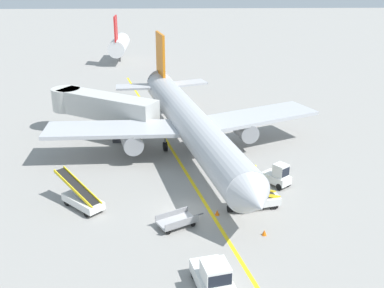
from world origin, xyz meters
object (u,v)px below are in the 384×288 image
baggage_tug_near_wing (278,176)px  safety_cone_nose_left (217,212)px  jet_bridge (97,105)px  ground_crew_marshaller (255,173)px  ground_crew_wing_walker (244,177)px  safety_cone_nose_right (264,232)px  pushback_tug (213,277)px  belt_loader_forward_hold (82,199)px  belt_loader_aft_hold (255,199)px  airliner (190,122)px  baggage_cart_loaded (177,221)px

baggage_tug_near_wing → safety_cone_nose_left: (-5.65, -4.91, -0.71)m
jet_bridge → ground_crew_marshaller: jet_bridge is taller
ground_crew_wing_walker → safety_cone_nose_right: (0.45, -7.70, -0.69)m
pushback_tug → baggage_tug_near_wing: bearing=64.5°
safety_cone_nose_right → safety_cone_nose_left: bearing=137.1°
baggage_tug_near_wing → ground_crew_marshaller: 2.01m
belt_loader_forward_hold → safety_cone_nose_right: belt_loader_forward_hold is taller
pushback_tug → jet_bridge: bearing=112.2°
baggage_tug_near_wing → pushback_tug: bearing=-115.5°
baggage_tug_near_wing → safety_cone_nose_right: baggage_tug_near_wing is taller
belt_loader_forward_hold → safety_cone_nose_left: belt_loader_forward_hold is taller
pushback_tug → belt_loader_aft_hold: bearing=68.2°
safety_cone_nose_left → jet_bridge: bearing=123.8°
pushback_tug → safety_cone_nose_right: 7.29m
belt_loader_forward_hold → airliner: bearing=50.4°
jet_bridge → safety_cone_nose_right: jet_bridge is taller
baggage_cart_loaded → ground_crew_wing_walker: 8.62m
pushback_tug → safety_cone_nose_left: bearing=83.9°
belt_loader_aft_hold → ground_crew_wing_walker: size_ratio=3.04×
safety_cone_nose_left → safety_cone_nose_right: 4.32m
ground_crew_marshaller → belt_loader_forward_hold: bearing=-164.3°
ground_crew_wing_walker → baggage_cart_loaded: bearing=-132.6°
baggage_cart_loaded → ground_crew_wing_walker: (5.83, 6.34, 0.44)m
belt_loader_forward_hold → safety_cone_nose_left: (10.65, -1.51, -0.56)m
jet_bridge → belt_loader_aft_hold: size_ratio=2.39×
ground_crew_marshaller → safety_cone_nose_right: size_ratio=3.86×
belt_loader_forward_hold → baggage_cart_loaded: bearing=-22.3°
baggage_tug_near_wing → ground_crew_wing_walker: baggage_tug_near_wing is taller
airliner → ground_crew_marshaller: 8.99m
belt_loader_aft_hold → baggage_cart_loaded: size_ratio=1.41×
airliner → ground_crew_wing_walker: 9.03m
belt_loader_forward_hold → belt_loader_aft_hold: bearing=-1.8°
jet_bridge → ground_crew_wing_walker: (14.53, -12.91, -2.63)m
safety_cone_nose_right → ground_crew_marshaller: bearing=86.1°
baggage_cart_loaded → safety_cone_nose_left: baggage_cart_loaded is taller
ground_crew_marshaller → safety_cone_nose_left: 6.73m
baggage_cart_loaded → ground_crew_marshaller: (6.86, 7.14, 0.44)m
baggage_cart_loaded → safety_cone_nose_right: 6.43m
jet_bridge → safety_cone_nose_left: jet_bridge is taller
ground_crew_marshaller → safety_cone_nose_left: ground_crew_marshaller is taller
airliner → baggage_tug_near_wing: airliner is taller
baggage_tug_near_wing → safety_cone_nose_left: bearing=-139.0°
baggage_tug_near_wing → safety_cone_nose_left: baggage_tug_near_wing is taller
airliner → pushback_tug: 21.22m
airliner → baggage_tug_near_wing: bearing=-44.1°
belt_loader_forward_hold → belt_loader_aft_hold: 13.70m
belt_loader_aft_hold → pushback_tug: bearing=-111.8°
belt_loader_aft_hold → safety_cone_nose_right: 4.04m
belt_loader_forward_hold → baggage_cart_loaded: belt_loader_forward_hold is taller
airliner → ground_crew_wing_walker: size_ratio=20.56×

